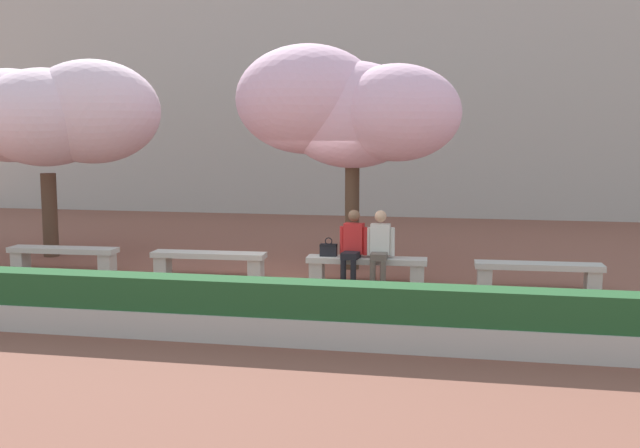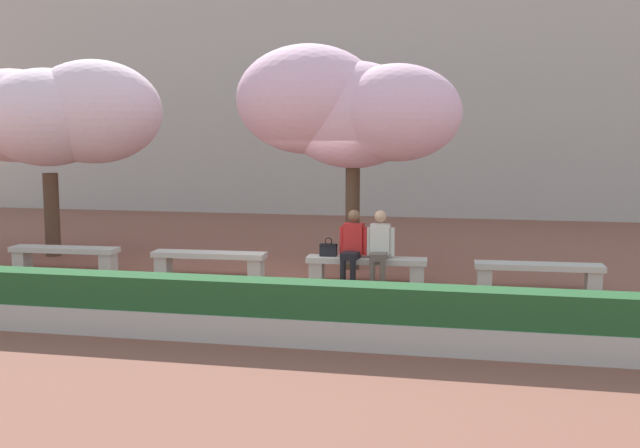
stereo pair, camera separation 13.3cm
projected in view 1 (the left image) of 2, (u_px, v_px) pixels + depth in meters
name	position (u px, v px, depth m)	size (l,w,h in m)	color
ground_plane	(286.00, 279.00, 13.58)	(100.00, 100.00, 0.00)	brown
building_facade	(372.00, 55.00, 24.71)	(28.00, 4.00, 10.25)	#B7B2A8
stone_bench_west_end	(63.00, 254.00, 14.38)	(2.14, 0.50, 0.45)	#BCB7AD
stone_bench_near_west	(209.00, 259.00, 13.82)	(2.14, 0.50, 0.45)	#BCB7AD
stone_bench_center	(367.00, 265.00, 13.26)	(2.14, 0.50, 0.45)	#BCB7AD
stone_bench_near_east	(538.00, 271.00, 12.70)	(2.14, 0.50, 0.45)	#BCB7AD
person_seated_left	(353.00, 244.00, 13.21)	(0.51, 0.71, 1.29)	black
person_seated_right	(380.00, 244.00, 13.11)	(0.51, 0.69, 1.29)	black
handbag	(329.00, 249.00, 13.36)	(0.30, 0.15, 0.34)	black
cherry_tree_main	(344.00, 108.00, 14.19)	(4.32, 2.92, 4.32)	#473323
cherry_tree_secondary	(50.00, 115.00, 15.83)	(4.63, 3.06, 4.16)	#513828
planter_hedge_foreground	(214.00, 309.00, 9.70)	(15.06, 0.50, 0.80)	#BCB7AD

